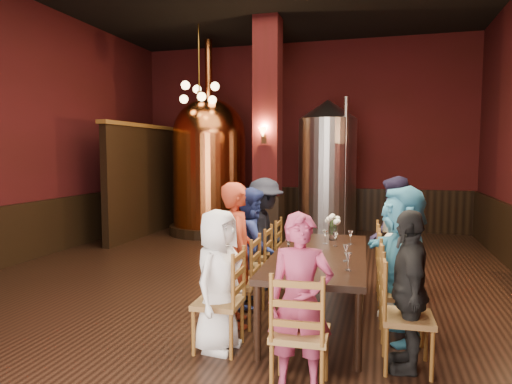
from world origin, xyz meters
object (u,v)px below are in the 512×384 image
(steel_vessel, at_px, (327,169))
(copper_kettle, at_px, (209,164))
(person_0, at_px, (218,280))
(person_1, at_px, (237,254))
(person_2, at_px, (252,246))
(rose_vase, at_px, (333,223))
(dining_table, at_px, (319,259))

(steel_vessel, bearing_deg, copper_kettle, -176.52)
(person_0, relative_size, person_1, 0.87)
(copper_kettle, distance_m, steel_vessel, 2.66)
(person_2, xyz_separation_m, rose_vase, (0.92, 0.51, 0.25))
(rose_vase, bearing_deg, copper_kettle, 128.92)
(person_2, distance_m, copper_kettle, 5.10)
(dining_table, bearing_deg, steel_vessel, 93.64)
(dining_table, relative_size, rose_vase, 7.22)
(copper_kettle, relative_size, rose_vase, 12.93)
(person_0, relative_size, steel_vessel, 0.45)
(person_0, bearing_deg, steel_vessel, 7.00)
(rose_vase, bearing_deg, dining_table, -94.54)
(copper_kettle, relative_size, steel_vessel, 1.46)
(dining_table, height_order, person_0, person_0)
(person_0, distance_m, person_1, 0.68)
(dining_table, distance_m, copper_kettle, 5.78)
(person_2, xyz_separation_m, steel_vessel, (0.38, 4.64, 0.77))
(steel_vessel, xyz_separation_m, rose_vase, (0.55, -4.13, -0.52))
(dining_table, height_order, copper_kettle, copper_kettle)
(person_1, bearing_deg, steel_vessel, -26.32)
(dining_table, relative_size, person_1, 1.57)
(copper_kettle, xyz_separation_m, rose_vase, (3.20, -3.97, -0.62))
(dining_table, bearing_deg, person_0, -130.36)
(copper_kettle, height_order, steel_vessel, copper_kettle)
(copper_kettle, bearing_deg, person_2, -63.02)
(steel_vessel, bearing_deg, rose_vase, -82.44)
(dining_table, xyz_separation_m, steel_vessel, (-0.48, 4.94, 0.80))
(dining_table, distance_m, person_0, 1.31)
(person_1, relative_size, steel_vessel, 0.52)
(person_0, height_order, steel_vessel, steel_vessel)
(dining_table, relative_size, steel_vessel, 0.82)
(copper_kettle, bearing_deg, person_0, -68.18)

